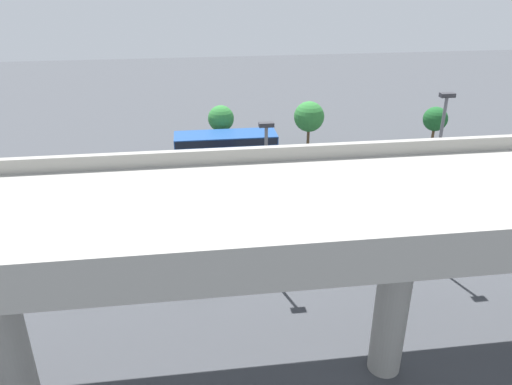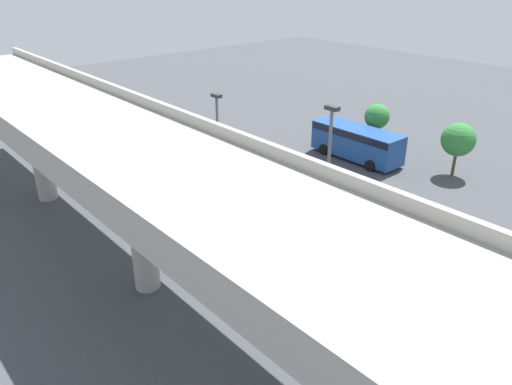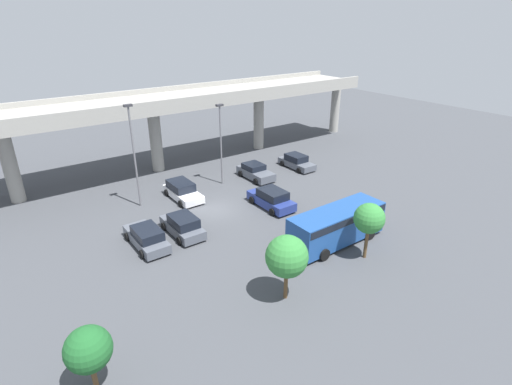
# 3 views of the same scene
# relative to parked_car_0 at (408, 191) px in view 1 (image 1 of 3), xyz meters

# --- Properties ---
(ground_plane) EXTENTS (117.97, 117.97, 0.00)m
(ground_plane) POSITION_rel_parked_car_0_xyz_m (7.17, 2.26, -0.72)
(ground_plane) COLOR #424449
(highway_overpass) EXTENTS (56.32, 7.41, 8.32)m
(highway_overpass) POSITION_rel_parked_car_0_xyz_m (7.17, 14.47, 6.14)
(highway_overpass) COLOR #9E9B93
(highway_overpass) RESTS_ON ground_plane
(parked_car_0) EXTENTS (2.12, 4.89, 1.54)m
(parked_car_0) POSITION_rel_parked_car_0_xyz_m (0.00, 0.00, 0.00)
(parked_car_0) COLOR #515660
(parked_car_0) RESTS_ON ground_plane
(parked_car_1) EXTENTS (2.13, 4.49, 1.60)m
(parked_car_1) POSITION_rel_parked_car_0_xyz_m (2.95, 0.01, 0.03)
(parked_car_1) COLOR #515660
(parked_car_1) RESTS_ON ground_plane
(parked_car_2) EXTENTS (2.23, 4.81, 1.57)m
(parked_car_2) POSITION_rel_parked_car_0_xyz_m (5.96, 6.13, 0.03)
(parked_car_2) COLOR silver
(parked_car_2) RESTS_ON ground_plane
(parked_car_3) EXTENTS (2.24, 4.80, 1.67)m
(parked_car_3) POSITION_rel_parked_car_0_xyz_m (11.55, -0.22, 0.06)
(parked_car_3) COLOR navy
(parked_car_3) RESTS_ON ground_plane
(parked_car_4) EXTENTS (2.22, 4.44, 1.51)m
(parked_car_4) POSITION_rel_parked_car_0_xyz_m (14.42, 6.20, -0.01)
(parked_car_4) COLOR #515660
(parked_car_4) RESTS_ON ground_plane
(parked_car_5) EXTENTS (2.08, 4.55, 1.51)m
(parked_car_5) POSITION_rel_parked_car_0_xyz_m (20.01, 6.04, -0.02)
(parked_car_5) COLOR #515660
(parked_car_5) RESTS_ON ground_plane
(shuttle_bus) EXTENTS (7.89, 2.81, 2.67)m
(shuttle_bus) POSITION_rel_parked_car_0_xyz_m (11.70, -7.87, 0.87)
(shuttle_bus) COLOR #1E478C
(shuttle_bus) RESTS_ON ground_plane
(lamp_post_near_aisle) EXTENTS (0.70, 0.35, 8.08)m
(lamp_post_near_aisle) POSITION_rel_parked_car_0_xyz_m (10.85, 7.02, 4.01)
(lamp_post_near_aisle) COLOR slate
(lamp_post_near_aisle) RESTS_ON ground_plane
(lamp_post_mid_lot) EXTENTS (0.70, 0.35, 9.13)m
(lamp_post_mid_lot) POSITION_rel_parked_car_0_xyz_m (2.14, 6.89, 4.55)
(lamp_post_mid_lot) COLOR slate
(lamp_post_mid_lot) RESTS_ON ground_plane
(tree_front_left) EXTENTS (2.11, 2.11, 3.39)m
(tree_front_left) POSITION_rel_parked_car_0_xyz_m (-6.71, -10.48, 1.60)
(tree_front_left) COLOR brown
(tree_front_left) RESTS_ON ground_plane
(tree_front_centre) EXTENTS (2.54, 2.54, 4.21)m
(tree_front_centre) POSITION_rel_parked_car_0_xyz_m (4.47, -10.65, 2.20)
(tree_front_centre) COLOR brown
(tree_front_centre) RESTS_ON ground_plane
(tree_front_right) EXTENTS (2.13, 2.13, 4.17)m
(tree_front_right) POSITION_rel_parked_car_0_xyz_m (11.85, -10.55, 2.35)
(tree_front_right) COLOR brown
(tree_front_right) RESTS_ON ground_plane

